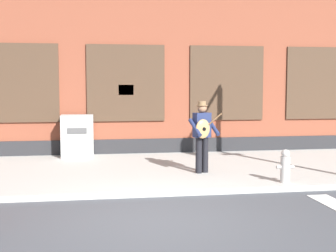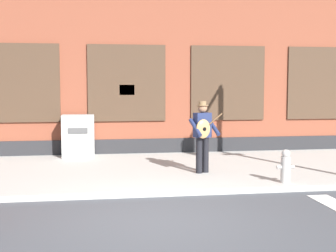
{
  "view_description": "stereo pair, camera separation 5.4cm",
  "coord_description": "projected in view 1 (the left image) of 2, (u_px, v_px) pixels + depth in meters",
  "views": [
    {
      "loc": [
        -0.95,
        -7.11,
        2.16
      ],
      "look_at": [
        0.5,
        1.97,
        1.35
      ],
      "focal_mm": 50.0,
      "sensor_mm": 36.0,
      "label": 1
    },
    {
      "loc": [
        -0.9,
        -7.12,
        2.16
      ],
      "look_at": [
        0.5,
        1.97,
        1.35
      ],
      "focal_mm": 50.0,
      "sensor_mm": 36.0,
      "label": 2
    }
  ],
  "objects": [
    {
      "name": "building_backdrop",
      "position": [
        121.0,
        24.0,
        15.53
      ],
      "size": [
        28.0,
        4.06,
        8.36
      ],
      "color": "brown",
      "rests_on": "ground"
    },
    {
      "name": "ground_plane",
      "position": [
        156.0,
        223.0,
        7.34
      ],
      "size": [
        160.0,
        160.0,
        0.0
      ],
      "primitive_type": "plane",
      "color": "#424449"
    },
    {
      "name": "busker",
      "position": [
        202.0,
        132.0,
        10.77
      ],
      "size": [
        0.78,
        0.66,
        1.66
      ],
      "color": "black",
      "rests_on": "sidewalk"
    },
    {
      "name": "utility_box",
      "position": [
        77.0,
        136.0,
        13.21
      ],
      "size": [
        0.9,
        0.67,
        1.19
      ],
      "color": "#ADADA8",
      "rests_on": "sidewalk"
    },
    {
      "name": "sidewalk",
      "position": [
        134.0,
        171.0,
        11.45
      ],
      "size": [
        28.0,
        5.04,
        0.12
      ],
      "color": "#ADAAA3",
      "rests_on": "ground"
    },
    {
      "name": "fire_hydrant",
      "position": [
        285.0,
        166.0,
        9.75
      ],
      "size": [
        0.38,
        0.2,
        0.7
      ],
      "color": "#B2ADA8",
      "rests_on": "sidewalk"
    }
  ]
}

